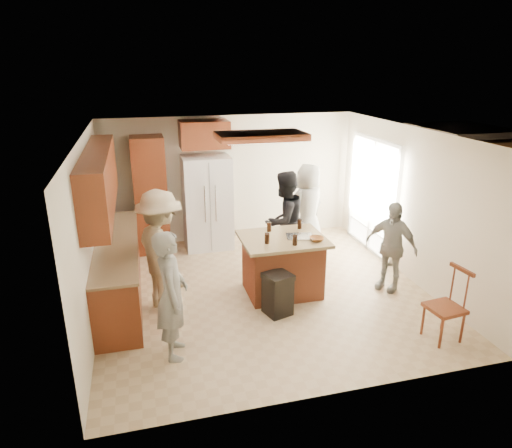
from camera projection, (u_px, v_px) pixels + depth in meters
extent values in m
plane|color=tan|center=(264.00, 291.00, 7.29)|extent=(5.00, 5.00, 0.00)
plane|color=white|center=(265.00, 134.00, 6.45)|extent=(5.00, 5.00, 0.00)
plane|color=beige|center=(231.00, 179.00, 9.15)|extent=(5.00, 0.00, 5.00)
plane|color=beige|center=(331.00, 294.00, 4.59)|extent=(5.00, 0.00, 5.00)
plane|color=beige|center=(90.00, 232.00, 6.28)|extent=(0.00, 5.00, 5.00)
plane|color=beige|center=(411.00, 205.00, 7.46)|extent=(0.00, 5.00, 5.00)
cube|color=white|center=(373.00, 197.00, 8.62)|extent=(0.02, 1.60, 2.10)
cube|color=white|center=(372.00, 197.00, 8.61)|extent=(0.08, 1.72, 2.10)
cube|color=maroon|center=(261.00, 136.00, 6.65)|extent=(1.30, 0.70, 0.10)
cube|color=white|center=(261.00, 140.00, 6.67)|extent=(1.10, 0.50, 0.02)
cube|color=olive|center=(436.00, 243.00, 9.35)|extent=(3.00, 3.00, 0.10)
cube|color=#593319|center=(454.00, 184.00, 9.71)|extent=(1.40, 1.60, 2.00)
imported|color=gray|center=(172.00, 295.00, 5.46)|extent=(0.49, 0.64, 1.64)
imported|color=black|center=(284.00, 221.00, 7.86)|extent=(1.00, 0.87, 1.74)
imported|color=gray|center=(308.00, 208.00, 8.68)|extent=(0.98, 0.88, 1.68)
imported|color=gray|center=(391.00, 246.00, 7.15)|extent=(0.84, 0.95, 1.46)
imported|color=tan|center=(161.00, 252.00, 6.51)|extent=(0.91, 1.28, 1.81)
cube|color=maroon|center=(119.00, 271.00, 6.99)|extent=(0.60, 3.00, 0.88)
cube|color=#846B4C|center=(116.00, 243.00, 6.83)|extent=(0.64, 3.00, 0.04)
cube|color=maroon|center=(99.00, 180.00, 6.48)|extent=(0.35, 3.00, 0.85)
cube|color=maroon|center=(151.00, 195.00, 8.55)|extent=(0.60, 0.60, 2.20)
cube|color=maroon|center=(204.00, 134.00, 8.43)|extent=(0.90, 0.60, 0.50)
cube|color=white|center=(207.00, 203.00, 8.79)|extent=(0.90, 0.72, 1.80)
cube|color=gray|center=(210.00, 208.00, 8.46)|extent=(0.01, 0.01, 1.71)
cylinder|color=silver|center=(205.00, 204.00, 8.38)|extent=(0.02, 0.02, 0.70)
cylinder|color=silver|center=(216.00, 203.00, 8.43)|extent=(0.02, 0.02, 0.70)
cube|color=#9D4728|center=(282.00, 267.00, 7.12)|extent=(1.10, 0.85, 0.88)
cube|color=#8B7650|center=(283.00, 239.00, 6.97)|extent=(1.28, 1.03, 0.05)
cube|color=silver|center=(300.00, 237.00, 6.97)|extent=(0.46, 0.38, 0.02)
imported|color=brown|center=(317.00, 239.00, 6.83)|extent=(0.25, 0.25, 0.05)
cylinder|color=black|center=(267.00, 239.00, 6.70)|extent=(0.07, 0.07, 0.15)
cylinder|color=black|center=(269.00, 227.00, 7.19)|extent=(0.07, 0.07, 0.15)
cylinder|color=black|center=(300.00, 224.00, 7.31)|extent=(0.07, 0.07, 0.15)
cylinder|color=black|center=(295.00, 240.00, 6.65)|extent=(0.07, 0.07, 0.15)
cylinder|color=black|center=(267.00, 238.00, 6.74)|extent=(0.07, 0.07, 0.15)
cube|color=black|center=(278.00, 296.00, 6.56)|extent=(0.42, 0.42, 0.55)
cube|color=black|center=(278.00, 277.00, 6.45)|extent=(0.46, 0.46, 0.08)
cube|color=maroon|center=(445.00, 308.00, 5.90)|extent=(0.46, 0.46, 0.05)
cylinder|color=maroon|center=(441.00, 333.00, 5.77)|extent=(0.04, 0.04, 0.44)
cylinder|color=maroon|center=(462.00, 328.00, 5.88)|extent=(0.04, 0.04, 0.44)
cylinder|color=maroon|center=(423.00, 320.00, 6.07)|extent=(0.04, 0.04, 0.44)
cylinder|color=maroon|center=(443.00, 315.00, 6.18)|extent=(0.04, 0.04, 0.44)
cube|color=maroon|center=(462.00, 270.00, 5.79)|extent=(0.08, 0.40, 0.05)
cylinder|color=maroon|center=(466.00, 291.00, 5.77)|extent=(0.03, 0.03, 0.50)
cylinder|color=maroon|center=(452.00, 283.00, 5.98)|extent=(0.03, 0.03, 0.50)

